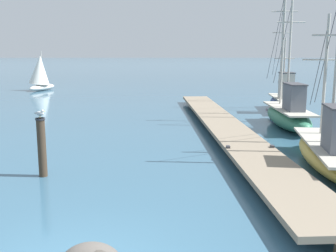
{
  "coord_description": "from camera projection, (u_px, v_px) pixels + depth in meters",
  "views": [
    {
      "loc": [
        1.68,
        -6.61,
        3.9
      ],
      "look_at": [
        1.83,
        6.7,
        1.4
      ],
      "focal_mm": 43.37,
      "sensor_mm": 36.0,
      "label": 1
    }
  ],
  "objects": [
    {
      "name": "fishing_boat_1",
      "position": [
        288.0,
        114.0,
        20.45
      ],
      "size": [
        1.67,
        7.86,
        7.31
      ],
      "color": "#337556",
      "rests_on": "ground"
    },
    {
      "name": "floating_dock",
      "position": [
        225.0,
        126.0,
        19.14
      ],
      "size": [
        2.84,
        23.72,
        0.53
      ],
      "color": "gray",
      "rests_on": "ground"
    },
    {
      "name": "distant_sailboat",
      "position": [
        40.0,
        73.0,
        39.25
      ],
      "size": [
        2.65,
        3.96,
        3.78
      ],
      "color": "silver",
      "rests_on": "ground"
    },
    {
      "name": "fishing_boat_0",
      "position": [
        333.0,
        151.0,
        13.4
      ],
      "size": [
        2.8,
        7.33,
        6.29
      ],
      "color": "gold",
      "rests_on": "ground"
    },
    {
      "name": "fishing_boat_2",
      "position": [
        283.0,
        100.0,
        25.98
      ],
      "size": [
        1.94,
        7.26,
        7.26
      ],
      "color": "navy",
      "rests_on": "ground"
    },
    {
      "name": "mooring_piling",
      "position": [
        42.0,
        146.0,
        12.55
      ],
      "size": [
        0.3,
        0.3,
        1.85
      ],
      "color": "#3D3023",
      "rests_on": "ground"
    },
    {
      "name": "perched_seagull",
      "position": [
        40.0,
        113.0,
        12.36
      ],
      "size": [
        0.36,
        0.24,
        0.27
      ],
      "color": "gold",
      "rests_on": "mooring_piling"
    }
  ]
}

